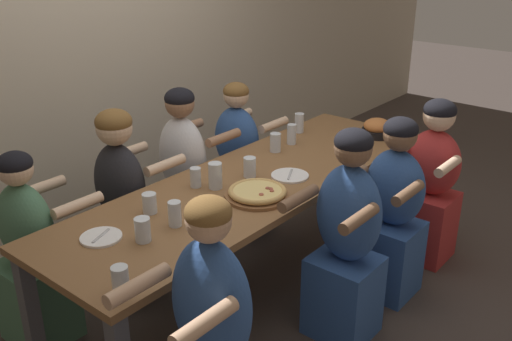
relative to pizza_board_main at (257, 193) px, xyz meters
name	(u,v)px	position (x,y,z in m)	size (l,w,h in m)	color
ground_plane	(256,289)	(0.19, 0.17, -0.78)	(18.00, 18.00, 0.00)	#423833
restaurant_back_panel	(92,8)	(0.19, 1.58, 0.82)	(10.00, 0.06, 3.20)	beige
dining_table	(256,190)	(0.19, 0.17, -0.10)	(2.66, 0.81, 0.75)	brown
pizza_board_main	(257,193)	(0.00, 0.00, 0.00)	(0.35, 0.35, 0.05)	brown
skillet_bowl	(377,128)	(1.30, -0.01, 0.03)	(0.31, 0.21, 0.13)	black
empty_plate_a	(101,237)	(-0.80, 0.28, -0.02)	(0.19, 0.19, 0.02)	white
empty_plate_b	(290,176)	(0.34, 0.03, -0.02)	(0.22, 0.22, 0.02)	white
drinking_glass_a	(292,136)	(0.79, 0.36, 0.03)	(0.06, 0.06, 0.14)	silver
drinking_glass_b	(299,124)	(1.02, 0.46, 0.04)	(0.06, 0.06, 0.14)	silver
drinking_glass_c	(275,144)	(0.61, 0.35, 0.03)	(0.07, 0.07, 0.12)	silver
drinking_glass_d	(196,179)	(-0.11, 0.35, 0.02)	(0.06, 0.06, 0.11)	silver
drinking_glass_e	(120,281)	(-1.01, -0.14, 0.03)	(0.07, 0.07, 0.11)	silver
drinking_glass_f	(150,204)	(-0.48, 0.31, 0.02)	(0.07, 0.07, 0.10)	silver
drinking_glass_g	(143,231)	(-0.69, 0.11, 0.03)	(0.07, 0.07, 0.11)	silver
drinking_glass_h	(215,176)	(-0.05, 0.26, 0.05)	(0.08, 0.08, 0.15)	silver
drinking_glass_i	(175,215)	(-0.50, 0.11, 0.03)	(0.06, 0.06, 0.13)	silver
drinking_glass_j	(250,167)	(0.19, 0.21, 0.03)	(0.07, 0.07, 0.12)	silver
diner_near_right	(430,187)	(1.24, -0.46, -0.27)	(0.51, 0.40, 1.11)	#B22D2D
diner_far_midright	(237,165)	(0.74, 0.79, -0.28)	(0.51, 0.40, 1.12)	#2D5193
diner_near_midright	(392,216)	(0.70, -0.46, -0.27)	(0.51, 0.40, 1.12)	#2D5193
diner_far_midleft	(123,210)	(-0.29, 0.79, -0.24)	(0.51, 0.40, 1.16)	#232328
diner_near_center	(346,246)	(0.18, -0.46, -0.24)	(0.51, 0.40, 1.19)	#2D5193
diner_far_left	(32,259)	(-0.89, 0.79, -0.29)	(0.51, 0.40, 1.09)	#477556
diner_far_center	(184,184)	(0.21, 0.79, -0.24)	(0.51, 0.40, 1.18)	silver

